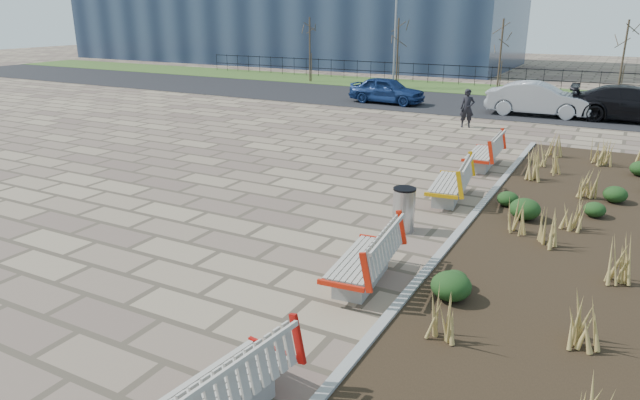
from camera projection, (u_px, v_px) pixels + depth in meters
The scene contains 20 objects.
ground at pixel (160, 285), 9.79m from camera, with size 120.00×120.00×0.00m, color #83725A.
planting_bed at pixel (582, 250), 11.12m from camera, with size 4.50×18.00×0.10m, color black.
planting_curb at pixel (464, 228), 12.16m from camera, with size 0.16×18.00×0.15m, color gray.
grass_verge_far at pixel (502, 91), 33.12m from camera, with size 80.00×5.00×0.04m, color #33511E.
road at pixel (477, 105), 28.12m from camera, with size 80.00×7.00×0.02m, color black.
bench_a at pixel (213, 385), 6.38m from camera, with size 0.90×2.10×1.00m, color #A50F0B, non-canonical shape.
bench_b at pixel (362, 256), 9.72m from camera, with size 0.90×2.10×1.00m, color red, non-canonical shape.
bench_c at pixel (449, 181), 14.01m from camera, with size 0.90×2.10×1.00m, color orange, non-canonical shape.
bench_d at pixel (483, 151), 16.94m from camera, with size 0.90×2.10×1.00m, color red, non-canonical shape.
litter_bin at pixel (404, 210), 12.07m from camera, with size 0.47×0.47×0.93m, color #B2B2B7.
pedestrian at pixel (467, 108), 22.68m from camera, with size 0.56×0.36×1.52m, color black.
car_blue at pixel (387, 90), 28.51m from camera, with size 1.52×3.79×1.29m, color navy.
car_silver at pixel (538, 99), 25.17m from camera, with size 1.53×4.40×1.45m, color #9A9CA1.
car_black at pixel (634, 104), 23.77m from camera, with size 2.05×5.04×1.46m, color black.
tree_a at pixel (310, 50), 36.66m from camera, with size 1.40×1.40×4.00m, color #4C3D2D, non-canonical shape.
tree_b at pixel (397, 53), 33.94m from camera, with size 1.40×1.40×4.00m, color #4C3D2D, non-canonical shape.
tree_c at pixel (500, 57), 31.23m from camera, with size 1.40×1.40×4.00m, color #4C3D2D, non-canonical shape.
tree_d at pixel (623, 61), 28.52m from camera, with size 1.40×1.40×4.00m, color #4C3D2D, non-canonical shape.
lamp_west at pixel (395, 36), 33.21m from camera, with size 0.24×0.60×6.00m, color gray, non-canonical shape.
railing_fence at pixel (508, 77), 34.17m from camera, with size 44.00×0.10×1.20m, color black, non-canonical shape.
Camera 1 is at (6.62, -6.44, 4.50)m, focal length 32.00 mm.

